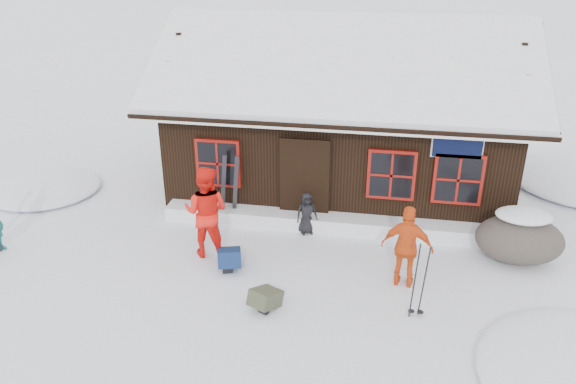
% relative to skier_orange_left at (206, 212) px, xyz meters
% --- Properties ---
extents(ground, '(120.00, 120.00, 0.00)m').
position_rel_skier_orange_left_xyz_m(ground, '(0.85, -0.72, -0.97)').
color(ground, white).
rests_on(ground, ground).
extents(mountain_hut, '(8.90, 6.09, 4.42)m').
position_rel_skier_orange_left_xyz_m(mountain_hut, '(2.35, 4.26, 0.60)').
color(mountain_hut, black).
rests_on(mountain_hut, ground).
extents(snow_drift, '(7.60, 0.60, 0.35)m').
position_rel_skier_orange_left_xyz_m(snow_drift, '(2.35, 1.53, -0.80)').
color(snow_drift, white).
rests_on(snow_drift, ground).
extents(snow_mounds, '(20.60, 13.20, 0.48)m').
position_rel_skier_orange_left_xyz_m(snow_mounds, '(2.50, 1.15, -0.97)').
color(snow_mounds, white).
rests_on(snow_mounds, ground).
extents(skier_orange_left, '(0.96, 0.75, 1.95)m').
position_rel_skier_orange_left_xyz_m(skier_orange_left, '(0.00, 0.00, 0.00)').
color(skier_orange_left, red).
rests_on(skier_orange_left, ground).
extents(skier_orange_right, '(1.01, 0.53, 1.64)m').
position_rel_skier_orange_left_xyz_m(skier_orange_right, '(4.01, -0.45, -0.16)').
color(skier_orange_right, '#E14E17').
rests_on(skier_orange_right, ground).
extents(skier_crouched, '(0.56, 0.48, 0.98)m').
position_rel_skier_orange_left_xyz_m(skier_crouched, '(1.88, 1.27, -0.48)').
color(skier_crouched, black).
rests_on(skier_crouched, ground).
extents(boulder, '(1.73, 1.30, 1.02)m').
position_rel_skier_orange_left_xyz_m(boulder, '(6.28, 0.87, -0.46)').
color(boulder, '#544B43').
rests_on(boulder, ground).
extents(ski_pair_right, '(0.51, 0.17, 1.69)m').
position_rel_skier_orange_left_xyz_m(ski_pair_right, '(0.06, 1.48, -0.18)').
color(ski_pair_right, black).
rests_on(ski_pair_right, ground).
extents(ski_poles, '(0.26, 0.13, 1.45)m').
position_rel_skier_orange_left_xyz_m(ski_poles, '(4.21, -1.39, -0.29)').
color(ski_poles, black).
rests_on(ski_poles, ground).
extents(backpack_blue, '(0.60, 0.70, 0.32)m').
position_rel_skier_orange_left_xyz_m(backpack_blue, '(0.59, -0.48, -0.81)').
color(backpack_blue, navy).
rests_on(backpack_blue, ground).
extents(backpack_olive, '(0.60, 0.67, 0.29)m').
position_rel_skier_orange_left_xyz_m(backpack_olive, '(1.58, -1.66, -0.83)').
color(backpack_olive, '#3F412F').
rests_on(backpack_olive, ground).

